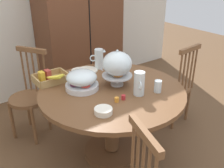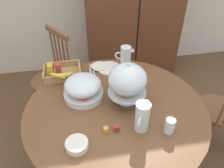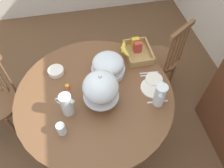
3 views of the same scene
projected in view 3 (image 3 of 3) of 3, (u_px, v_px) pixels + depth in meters
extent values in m
plane|color=brown|center=(95.00, 143.00, 2.37)|extent=(10.00, 10.00, 0.00)
cylinder|color=brown|center=(95.00, 95.00, 1.87)|extent=(1.33, 1.33, 0.04)
cylinder|color=brown|center=(97.00, 115.00, 2.14)|extent=(0.14, 0.14, 0.63)
cylinder|color=brown|center=(99.00, 131.00, 2.42)|extent=(0.56, 0.56, 0.06)
cylinder|color=brown|center=(14.00, 129.00, 2.22)|extent=(0.04, 0.04, 0.45)
cylinder|color=brown|center=(23.00, 106.00, 2.39)|extent=(0.04, 0.04, 0.45)
cylinder|color=brown|center=(0.00, 76.00, 2.04)|extent=(0.02, 0.02, 0.48)
cylinder|color=brown|center=(8.00, 77.00, 2.03)|extent=(0.02, 0.02, 0.48)
cylinder|color=brown|center=(159.00, 59.00, 2.50)|extent=(0.40, 0.40, 0.04)
cylinder|color=brown|center=(154.00, 60.00, 2.80)|extent=(0.04, 0.04, 0.45)
cylinder|color=brown|center=(140.00, 72.00, 2.68)|extent=(0.04, 0.04, 0.45)
cylinder|color=brown|center=(173.00, 72.00, 2.68)|extent=(0.04, 0.04, 0.45)
cylinder|color=brown|center=(158.00, 85.00, 2.56)|extent=(0.04, 0.04, 0.45)
cylinder|color=brown|center=(184.00, 44.00, 2.30)|extent=(0.02, 0.02, 0.48)
cylinder|color=brown|center=(180.00, 47.00, 2.27)|extent=(0.02, 0.02, 0.48)
cylinder|color=brown|center=(176.00, 50.00, 2.24)|extent=(0.02, 0.02, 0.48)
cylinder|color=brown|center=(172.00, 54.00, 2.21)|extent=(0.02, 0.02, 0.48)
cylinder|color=brown|center=(168.00, 58.00, 2.18)|extent=(0.02, 0.02, 0.48)
cube|color=brown|center=(183.00, 30.00, 2.03)|extent=(0.23, 0.32, 0.05)
cylinder|color=silver|center=(102.00, 102.00, 1.80)|extent=(0.12, 0.12, 0.02)
cylinder|color=silver|center=(101.00, 99.00, 1.77)|extent=(0.03, 0.03, 0.09)
cylinder|color=silver|center=(101.00, 96.00, 1.73)|extent=(0.28, 0.28, 0.01)
torus|color=#B27033|center=(102.00, 99.00, 1.69)|extent=(0.10, 0.10, 0.03)
torus|color=#D19347|center=(105.00, 91.00, 1.73)|extent=(0.10, 0.10, 0.03)
torus|color=#935628|center=(96.00, 93.00, 1.72)|extent=(0.10, 0.10, 0.03)
ellipsoid|color=silver|center=(101.00, 87.00, 1.64)|extent=(0.27, 0.27, 0.22)
sphere|color=silver|center=(100.00, 76.00, 1.54)|extent=(0.02, 0.02, 0.02)
cylinder|color=silver|center=(108.00, 70.00, 1.99)|extent=(0.30, 0.30, 0.05)
ellipsoid|color=beige|center=(111.00, 73.00, 1.92)|extent=(0.09, 0.09, 0.03)
ellipsoid|color=#8CBF59|center=(116.00, 67.00, 1.96)|extent=(0.09, 0.09, 0.03)
ellipsoid|color=#6B2D4C|center=(108.00, 61.00, 2.00)|extent=(0.09, 0.09, 0.03)
ellipsoid|color=#CC3D33|center=(101.00, 68.00, 1.95)|extent=(0.09, 0.09, 0.03)
ellipsoid|color=silver|center=(108.00, 63.00, 1.91)|extent=(0.28, 0.28, 0.13)
cylinder|color=silver|center=(67.00, 104.00, 1.67)|extent=(0.09, 0.09, 0.21)
cylinder|color=orange|center=(67.00, 107.00, 1.70)|extent=(0.08, 0.08, 0.14)
cone|color=silver|center=(72.00, 100.00, 1.59)|extent=(0.05, 0.05, 0.03)
torus|color=silver|center=(59.00, 101.00, 1.68)|extent=(0.05, 0.07, 0.07)
cylinder|color=silver|center=(160.00, 95.00, 1.72)|extent=(0.09, 0.09, 0.21)
cylinder|color=white|center=(159.00, 97.00, 1.75)|extent=(0.08, 0.08, 0.14)
cone|color=silver|center=(161.00, 94.00, 1.62)|extent=(0.05, 0.05, 0.03)
torus|color=silver|center=(161.00, 88.00, 1.75)|extent=(0.07, 0.05, 0.07)
cube|color=tan|center=(138.00, 54.00, 2.13)|extent=(0.30, 0.22, 0.01)
cube|color=tan|center=(127.00, 53.00, 2.10)|extent=(0.30, 0.02, 0.07)
cube|color=tan|center=(149.00, 50.00, 2.12)|extent=(0.30, 0.02, 0.07)
cube|color=tan|center=(134.00, 41.00, 2.20)|extent=(0.02, 0.22, 0.07)
cube|color=tan|center=(143.00, 63.00, 2.02)|extent=(0.02, 0.22, 0.07)
cube|color=gold|center=(135.00, 43.00, 2.14)|extent=(0.04, 0.07, 0.11)
cube|color=#B23D33|center=(138.00, 47.00, 2.10)|extent=(0.05, 0.07, 0.11)
ellipsoid|color=yellow|center=(123.00, 47.00, 2.06)|extent=(0.14, 0.08, 0.05)
ellipsoid|color=yellow|center=(124.00, 49.00, 2.04)|extent=(0.13, 0.03, 0.05)
ellipsoid|color=yellow|center=(125.00, 52.00, 2.03)|extent=(0.14, 0.08, 0.05)
cylinder|color=white|center=(153.00, 88.00, 1.89)|extent=(0.22, 0.22, 0.01)
cylinder|color=white|center=(154.00, 79.00, 1.93)|extent=(0.15, 0.15, 0.01)
cylinder|color=white|center=(56.00, 71.00, 1.98)|extent=(0.14, 0.14, 0.04)
cylinder|color=silver|center=(61.00, 129.00, 1.61)|extent=(0.06, 0.06, 0.11)
cylinder|color=#B7282D|center=(68.00, 93.00, 1.84)|extent=(0.04, 0.04, 0.04)
cylinder|color=orange|center=(67.00, 87.00, 1.88)|extent=(0.04, 0.04, 0.04)
cube|color=silver|center=(150.00, 75.00, 1.98)|extent=(0.03, 0.17, 0.01)
cube|color=silver|center=(149.00, 73.00, 1.99)|extent=(0.03, 0.17, 0.01)
cube|color=silver|center=(157.00, 102.00, 1.81)|extent=(0.03, 0.17, 0.01)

